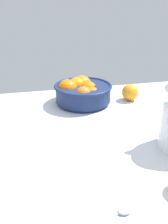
{
  "coord_description": "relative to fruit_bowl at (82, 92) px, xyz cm",
  "views": [
    {
      "loc": [
        -17.83,
        -70.44,
        40.6
      ],
      "look_at": [
        -2.6,
        -3.81,
        8.89
      ],
      "focal_mm": 38.19,
      "sensor_mm": 36.0,
      "label": 1
    }
  ],
  "objects": [
    {
      "name": "spoon",
      "position": [
        -7.68,
        -61.46,
        -4.71
      ],
      "size": [
        15.4,
        2.88,
        1.0
      ],
      "color": "silver",
      "rests_on": "ground_plane"
    },
    {
      "name": "fruit_bowl",
      "position": [
        0.0,
        0.0,
        0.0
      ],
      "size": [
        24.94,
        24.94,
        10.77
      ],
      "color": "navy",
      "rests_on": "ground_plane"
    },
    {
      "name": "loose_orange_1",
      "position": [
        21.75,
        -1.77,
        -1.43
      ],
      "size": [
        7.42,
        7.42,
        7.42
      ],
      "primitive_type": "sphere",
      "color": "orange",
      "rests_on": "ground_plane"
    },
    {
      "name": "ground_plane",
      "position": [
        -3.04,
        -24.71,
        -6.64
      ],
      "size": [
        126.9,
        88.08,
        3.0
      ],
      "primitive_type": "cube",
      "color": "silver"
    }
  ]
}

